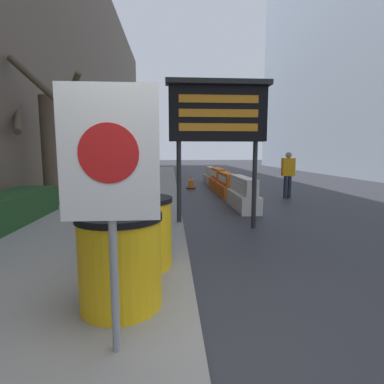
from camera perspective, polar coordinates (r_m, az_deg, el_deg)
The scene contains 16 objects.
ground_plane at distance 2.74m, azimuth 2.27°, elevation -29.57°, with size 120.00×120.00×0.00m, color #2D2D33.
building_left_facade at distance 13.45m, azimuth -24.77°, elevation 26.23°, with size 0.40×50.40×12.19m.
bare_tree at distance 9.19m, azimuth -25.81°, elevation 9.07°, with size 1.91×2.03×3.86m.
barrel_drum_foreground at distance 3.05m, azimuth -13.46°, elevation -12.50°, with size 0.82×0.82×0.92m.
barrel_drum_middle at distance 3.99m, azimuth -9.63°, elevation -7.52°, with size 0.82×0.82×0.92m.
warning_sign at distance 2.17m, azimuth -15.36°, elevation 3.86°, with size 0.69×0.08×1.96m.
message_board at distance 6.46m, azimuth 4.95°, elevation 14.46°, with size 2.17×0.36×3.11m.
jersey_barrier_white at distance 8.91m, azimuth 9.63°, elevation -0.51°, with size 0.55×2.16×0.94m.
jersey_barrier_orange_far at distance 11.41m, azimuth 6.61°, elevation 1.19°, with size 0.57×2.04×0.88m.
jersey_barrier_orange_near at distance 13.50m, azimuth 4.94°, elevation 2.31°, with size 0.60×1.90×0.93m.
jersey_barrier_cream at distance 15.93m, azimuth 3.57°, elevation 3.03°, with size 0.55×2.01×0.87m.
traffic_cone_near at distance 11.23m, azimuth 11.62°, elevation 0.43°, with size 0.32×0.32×0.57m.
traffic_cone_mid at distance 13.58m, azimuth -0.20°, elevation 2.09°, with size 0.39×0.39×0.71m.
traffic_cone_far at distance 14.33m, azimuth 8.30°, elevation 2.11°, with size 0.34×0.34×0.61m.
traffic_light_near_curb at distance 21.24m, azimuth -2.53°, elevation 10.10°, with size 0.28×0.45×3.53m.
pedestrian_worker at distance 11.32m, azimuth 17.82°, elevation 3.84°, with size 0.45×0.29×1.66m.
Camera 1 is at (-0.25, -2.17, 1.66)m, focal length 28.00 mm.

